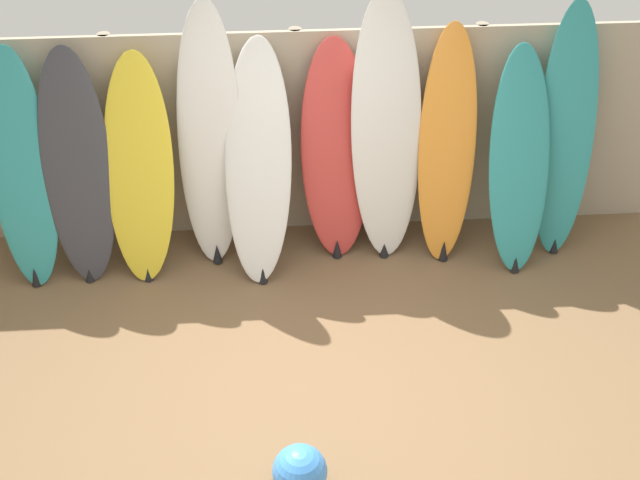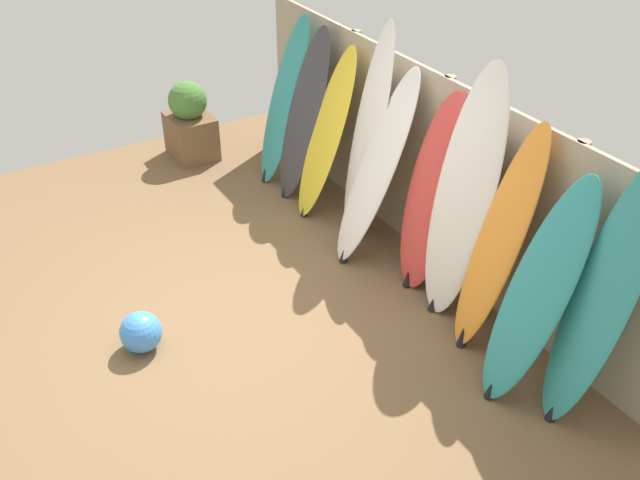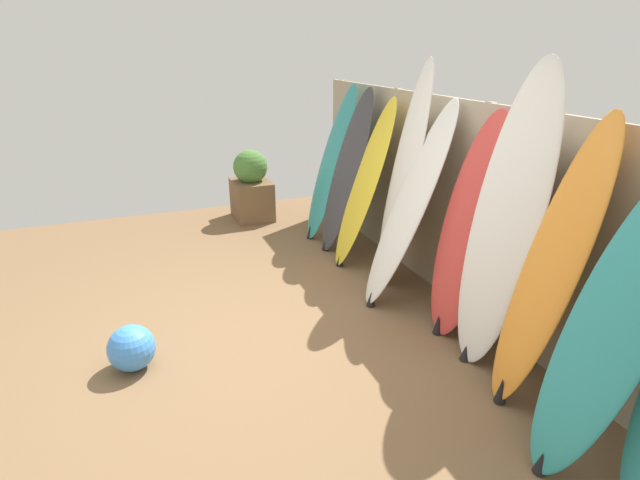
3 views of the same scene
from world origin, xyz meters
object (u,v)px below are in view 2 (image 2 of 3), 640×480
(surfboard_yellow_2, at_px, (326,136))
(surfboard_white_6, at_px, (464,197))
(surfboard_teal_0, at_px, (284,103))
(surfboard_teal_8, at_px, (537,294))
(surfboard_teal_9, at_px, (601,301))
(beach_ball, at_px, (141,332))
(surfboard_orange_7, at_px, (498,243))
(surfboard_white_3, at_px, (367,136))
(surfboard_red_5, at_px, (433,196))
(planter_box, at_px, (190,123))
(surfboard_white_4, at_px, (376,170))
(surfboard_charcoal_1, at_px, (304,116))

(surfboard_yellow_2, height_order, surfboard_white_6, surfboard_white_6)
(surfboard_teal_0, bearing_deg, surfboard_white_6, 2.69)
(surfboard_teal_0, xyz_separation_m, surfboard_white_6, (2.81, 0.13, 0.18))
(surfboard_teal_8, distance_m, surfboard_teal_9, 0.44)
(surfboard_yellow_2, height_order, beach_ball, surfboard_yellow_2)
(surfboard_orange_7, relative_size, surfboard_teal_8, 1.09)
(surfboard_white_3, height_order, surfboard_teal_8, surfboard_white_3)
(surfboard_teal_8, bearing_deg, surfboard_red_5, 172.45)
(surfboard_white_6, height_order, surfboard_orange_7, surfboard_white_6)
(surfboard_teal_8, height_order, planter_box, surfboard_teal_8)
(surfboard_white_3, bearing_deg, surfboard_yellow_2, -167.03)
(surfboard_yellow_2, xyz_separation_m, surfboard_teal_8, (2.96, -0.05, -0.00))
(surfboard_white_4, xyz_separation_m, surfboard_red_5, (0.62, 0.16, -0.02))
(surfboard_yellow_2, relative_size, surfboard_orange_7, 0.93)
(surfboard_white_6, bearing_deg, surfboard_red_5, 178.18)
(surfboard_white_3, xyz_separation_m, surfboard_teal_8, (2.42, -0.17, -0.20))
(surfboard_yellow_2, xyz_separation_m, planter_box, (-1.91, -0.73, -0.44))
(beach_ball, bearing_deg, surfboard_teal_0, 129.94)
(surfboard_orange_7, bearing_deg, surfboard_yellow_2, -178.00)
(planter_box, bearing_deg, surfboard_teal_9, 9.04)
(surfboard_white_6, distance_m, surfboard_teal_8, 1.07)
(surfboard_orange_7, bearing_deg, surfboard_red_5, 176.13)
(surfboard_charcoal_1, bearing_deg, surfboard_teal_9, 1.40)
(surfboard_white_3, relative_size, surfboard_white_4, 1.17)
(surfboard_white_3, bearing_deg, planter_box, -160.76)
(surfboard_teal_9, height_order, beach_ball, surfboard_teal_9)
(surfboard_white_6, relative_size, surfboard_teal_8, 1.25)
(surfboard_white_3, distance_m, surfboard_orange_7, 1.87)
(planter_box, bearing_deg, surfboard_yellow_2, 20.97)
(surfboard_yellow_2, distance_m, beach_ball, 2.73)
(beach_ball, bearing_deg, surfboard_teal_9, 48.21)
(surfboard_teal_9, distance_m, planter_box, 5.36)
(surfboard_orange_7, bearing_deg, planter_box, -169.30)
(surfboard_yellow_2, xyz_separation_m, surfboard_white_4, (0.92, -0.02, 0.04))
(surfboard_teal_0, relative_size, beach_ball, 5.37)
(surfboard_red_5, height_order, planter_box, surfboard_red_5)
(surfboard_charcoal_1, relative_size, planter_box, 1.93)
(surfboard_teal_9, xyz_separation_m, beach_ball, (-2.23, -2.50, -0.84))
(surfboard_white_4, relative_size, surfboard_teal_8, 1.05)
(surfboard_red_5, bearing_deg, surfboard_white_6, -1.82)
(surfboard_white_6, relative_size, beach_ball, 6.39)
(surfboard_yellow_2, relative_size, surfboard_white_3, 0.82)
(surfboard_charcoal_1, distance_m, surfboard_red_5, 2.01)
(surfboard_charcoal_1, bearing_deg, surfboard_teal_8, -0.96)
(surfboard_red_5, height_order, surfboard_teal_8, surfboard_red_5)
(surfboard_white_3, xyz_separation_m, beach_ball, (0.57, -2.52, -0.89))
(surfboard_yellow_2, height_order, surfboard_orange_7, surfboard_orange_7)
(surfboard_white_3, xyz_separation_m, surfboard_orange_7, (1.86, -0.04, -0.13))
(beach_ball, bearing_deg, surfboard_charcoal_1, 123.39)
(surfboard_charcoal_1, bearing_deg, surfboard_white_4, -1.30)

